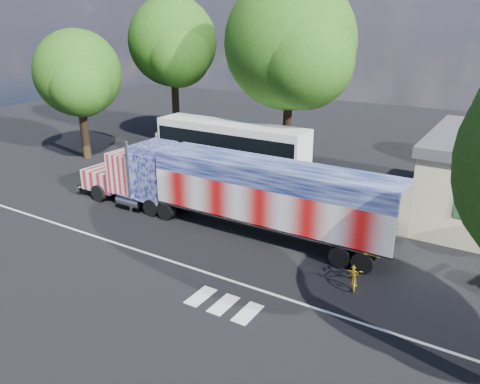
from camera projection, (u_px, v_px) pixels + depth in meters
The scene contains 9 objects.
ground at pixel (211, 240), 25.66m from camera, with size 100.00×100.00×0.00m, color black.
lane_markings at pixel (195, 279), 21.80m from camera, with size 30.00×2.67×0.01m.
semi_truck at pixel (230, 189), 26.60m from camera, with size 21.40×3.38×4.56m.
coach_bus at pixel (231, 146), 37.47m from camera, with size 12.92×3.01×3.76m.
woman at pixel (156, 199), 29.14m from camera, with size 0.67×0.44×1.83m, color slate.
bicycle at pixel (354, 275), 21.20m from camera, with size 0.66×1.89×0.99m, color gold.
tree_nw_a at pixel (174, 42), 43.35m from camera, with size 8.61×8.20×13.64m.
tree_w_a at pixel (78, 74), 38.63m from camera, with size 7.48×7.12×10.85m.
tree_n_mid at pixel (292, 44), 35.62m from camera, with size 10.64×10.14×14.81m.
Camera 1 is at (13.54, -18.89, 11.31)m, focal length 35.00 mm.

